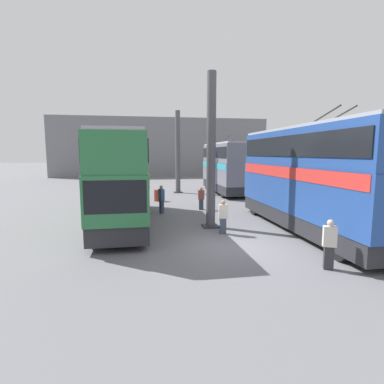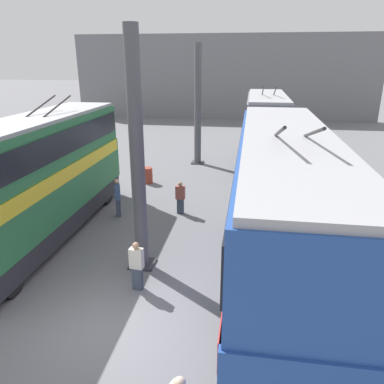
# 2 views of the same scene
# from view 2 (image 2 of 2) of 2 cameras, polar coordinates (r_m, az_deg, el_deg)

# --- Properties ---
(ground_plane) EXTENTS (240.00, 240.00, 0.00)m
(ground_plane) POSITION_cam_2_polar(r_m,az_deg,el_deg) (11.03, -12.68, -19.65)
(ground_plane) COLOR slate
(depot_back_wall) EXTENTS (0.50, 36.00, 9.72)m
(depot_back_wall) POSITION_cam_2_polar(r_m,az_deg,el_deg) (46.45, 4.68, 17.01)
(depot_back_wall) COLOR slate
(depot_back_wall) RESTS_ON ground_plane
(support_column_near) EXTENTS (0.84, 0.84, 7.89)m
(support_column_near) POSITION_cam_2_polar(r_m,az_deg,el_deg) (12.18, -8.34, 4.78)
(support_column_near) COLOR #4C4C51
(support_column_near) RESTS_ON ground_plane
(support_column_far) EXTENTS (0.84, 0.84, 7.89)m
(support_column_far) POSITION_cam_2_polar(r_m,az_deg,el_deg) (25.65, 0.89, 12.70)
(support_column_far) COLOR #4C4C51
(support_column_far) RESTS_ON ground_plane
(bus_left_near) EXTENTS (11.26, 2.54, 5.74)m
(bus_left_near) POSITION_cam_2_polar(r_m,az_deg,el_deg) (10.44, 13.57, -3.39)
(bus_left_near) COLOR black
(bus_left_near) RESTS_ON ground_plane
(bus_left_far) EXTENTS (9.27, 2.54, 5.45)m
(bus_left_far) POSITION_cam_2_polar(r_m,az_deg,el_deg) (24.60, 11.15, 9.52)
(bus_left_far) COLOR black
(bus_left_far) RESTS_ON ground_plane
(bus_right_near) EXTENTS (10.93, 2.54, 5.45)m
(bus_right_near) POSITION_cam_2_polar(r_m,az_deg,el_deg) (15.76, -22.24, 2.90)
(bus_right_near) COLOR black
(bus_right_near) RESTS_ON ground_plane
(person_by_right_row) EXTENTS (0.48, 0.39, 1.81)m
(person_by_right_row) POSITION_cam_2_polar(r_m,az_deg,el_deg) (17.42, -11.26, -0.69)
(person_by_right_row) COLOR #384251
(person_by_right_row) RESTS_ON ground_plane
(person_aisle_midway) EXTENTS (0.28, 0.44, 1.56)m
(person_aisle_midway) POSITION_cam_2_polar(r_m,az_deg,el_deg) (17.48, -1.79, -0.77)
(person_aisle_midway) COLOR #384251
(person_aisle_midway) RESTS_ON ground_plane
(person_aisle_foreground) EXTENTS (0.29, 0.45, 1.64)m
(person_aisle_foreground) POSITION_cam_2_polar(r_m,az_deg,el_deg) (11.96, -8.41, -10.92)
(person_aisle_foreground) COLOR #384251
(person_aisle_foreground) RESTS_ON ground_plane
(oil_drum) EXTENTS (0.61, 0.61, 0.93)m
(oil_drum) POSITION_cam_2_polar(r_m,az_deg,el_deg) (22.11, -6.79, 2.53)
(oil_drum) COLOR #933828
(oil_drum) RESTS_ON ground_plane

